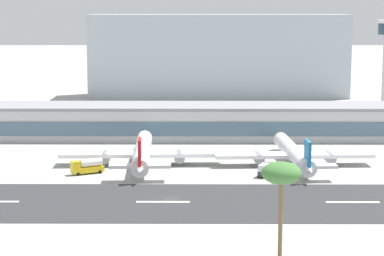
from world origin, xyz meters
name	(u,v)px	position (x,y,z in m)	size (l,w,h in m)	color
ground_plane	(171,199)	(0.00, 0.00, 0.00)	(1400.00, 1400.00, 0.00)	#9E9E99
runway_strip	(170,202)	(0.00, -2.84, 0.04)	(800.00, 34.12, 0.08)	#2D2D30
runway_centreline_dash_4	(163,202)	(-1.66, -2.84, 0.09)	(12.00, 1.20, 0.01)	white
runway_centreline_dash_5	(353,202)	(40.82, -2.84, 0.09)	(12.00, 1.20, 0.01)	white
terminal_building	(213,121)	(11.47, 81.68, 5.57)	(147.77, 20.90, 11.13)	#B7BABC
distant_hotel_block	(218,56)	(16.40, 200.15, 19.84)	(124.40, 24.20, 39.69)	#A8B2BC
airliner_red_tail_gate_0	(142,153)	(-9.08, 36.58, 3.43)	(45.69, 51.63, 10.77)	white
airliner_blue_tail_gate_1	(294,154)	(32.71, 36.14, 3.27)	(44.03, 49.31, 10.29)	silver
service_box_truck_0	(265,169)	(23.62, 23.61, 1.79)	(4.42, 6.46, 3.25)	#2D3338
service_fuel_truck_1	(87,166)	(-22.75, 26.11, 2.03)	(8.74, 6.21, 3.95)	gold
palm_tree_1	(281,175)	(20.38, -40.67, 14.79)	(6.92, 6.92, 17.04)	brown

